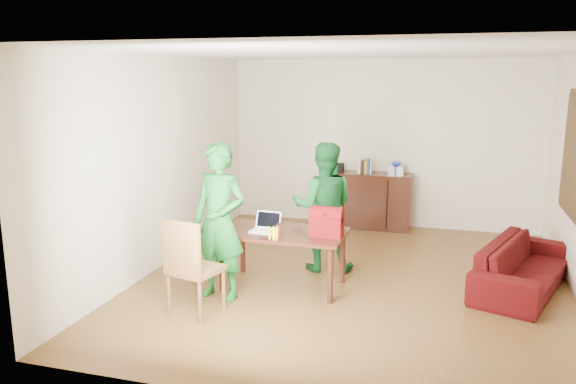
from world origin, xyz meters
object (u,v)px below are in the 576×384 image
(table, at_px, (283,238))
(red_bag, at_px, (327,225))
(person_near, at_px, (219,221))
(chair, at_px, (195,286))
(bottle, at_px, (279,231))
(person_far, at_px, (324,207))
(laptop, at_px, (264,228))
(sofa, at_px, (524,266))

(table, distance_m, red_bag, 0.57)
(table, bearing_deg, red_bag, -4.53)
(table, relative_size, person_near, 0.83)
(chair, bearing_deg, bottle, 58.43)
(person_near, relative_size, red_bag, 4.86)
(person_far, bearing_deg, red_bag, 94.57)
(person_near, xyz_separation_m, laptop, (0.38, 0.41, -0.16))
(person_far, xyz_separation_m, sofa, (2.39, -0.02, -0.55))
(laptop, height_order, sofa, laptop)
(bottle, distance_m, red_bag, 0.56)
(chair, bearing_deg, person_near, 97.22)
(table, distance_m, laptop, 0.25)
(person_far, relative_size, bottle, 8.74)
(table, relative_size, sofa, 0.77)
(person_far, relative_size, sofa, 0.87)
(person_far, xyz_separation_m, bottle, (-0.27, -1.07, -0.05))
(person_far, height_order, sofa, person_far)
(laptop, height_order, red_bag, red_bag)
(sofa, bearing_deg, person_far, 109.28)
(person_near, bearing_deg, chair, -87.45)
(table, bearing_deg, chair, -121.98)
(table, bearing_deg, sofa, 15.64)
(chair, distance_m, red_bag, 1.60)
(laptop, bearing_deg, bottle, -41.38)
(person_near, relative_size, person_far, 1.07)
(laptop, bearing_deg, red_bag, 6.15)
(chair, xyz_separation_m, person_far, (0.97, 1.74, 0.52))
(bottle, bearing_deg, laptop, 134.91)
(table, distance_m, chair, 1.24)
(laptop, xyz_separation_m, sofa, (2.92, 0.79, -0.44))
(chair, relative_size, person_near, 0.60)
(table, xyz_separation_m, person_near, (-0.59, -0.49, 0.28))
(bottle, bearing_deg, chair, -136.16)
(chair, bearing_deg, red_bag, 53.72)
(person_far, bearing_deg, chair, 50.49)
(chair, xyz_separation_m, bottle, (0.70, 0.67, 0.46))
(person_far, distance_m, sofa, 2.46)
(laptop, relative_size, red_bag, 0.88)
(person_near, distance_m, laptop, 0.58)
(person_near, relative_size, bottle, 9.32)
(chair, bearing_deg, laptop, 78.87)
(person_far, bearing_deg, bottle, 65.52)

